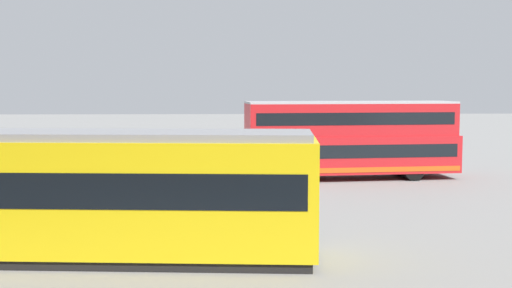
{
  "coord_description": "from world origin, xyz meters",
  "views": [
    {
      "loc": [
        0.89,
        29.68,
        4.58
      ],
      "look_at": [
        -0.12,
        5.11,
        2.39
      ],
      "focal_mm": 44.68,
      "sensor_mm": 36.0,
      "label": 1
    }
  ],
  "objects_px": {
    "pedestrian_crossing": "(236,186)",
    "info_sign": "(47,165)",
    "double_decker_bus": "(350,139)",
    "pedestrian_near_railing": "(112,178)",
    "tram_yellow": "(58,193)"
  },
  "relations": [
    {
      "from": "tram_yellow",
      "to": "pedestrian_near_railing",
      "type": "relative_size",
      "value": 8.08
    },
    {
      "from": "tram_yellow",
      "to": "pedestrian_near_railing",
      "type": "bearing_deg",
      "value": -89.48
    },
    {
      "from": "tram_yellow",
      "to": "pedestrian_crossing",
      "type": "bearing_deg",
      "value": -126.32
    },
    {
      "from": "tram_yellow",
      "to": "info_sign",
      "type": "bearing_deg",
      "value": -72.05
    },
    {
      "from": "pedestrian_near_railing",
      "to": "pedestrian_crossing",
      "type": "xyz_separation_m",
      "value": [
        -4.91,
        1.72,
        -0.09
      ]
    },
    {
      "from": "pedestrian_crossing",
      "to": "info_sign",
      "type": "xyz_separation_m",
      "value": [
        6.95,
        0.04,
        0.83
      ]
    },
    {
      "from": "info_sign",
      "to": "double_decker_bus",
      "type": "bearing_deg",
      "value": -147.98
    },
    {
      "from": "tram_yellow",
      "to": "pedestrian_crossing",
      "type": "relative_size",
      "value": 8.79
    },
    {
      "from": "double_decker_bus",
      "to": "pedestrian_near_railing",
      "type": "bearing_deg",
      "value": 30.13
    },
    {
      "from": "pedestrian_crossing",
      "to": "double_decker_bus",
      "type": "bearing_deg",
      "value": -126.12
    },
    {
      "from": "tram_yellow",
      "to": "info_sign",
      "type": "height_order",
      "value": "tram_yellow"
    },
    {
      "from": "tram_yellow",
      "to": "pedestrian_crossing",
      "type": "xyz_separation_m",
      "value": [
        -4.83,
        -6.57,
        -0.87
      ]
    },
    {
      "from": "double_decker_bus",
      "to": "tram_yellow",
      "type": "height_order",
      "value": "double_decker_bus"
    },
    {
      "from": "double_decker_bus",
      "to": "pedestrian_near_railing",
      "type": "relative_size",
      "value": 6.3
    },
    {
      "from": "double_decker_bus",
      "to": "pedestrian_crossing",
      "type": "bearing_deg",
      "value": 53.88
    }
  ]
}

